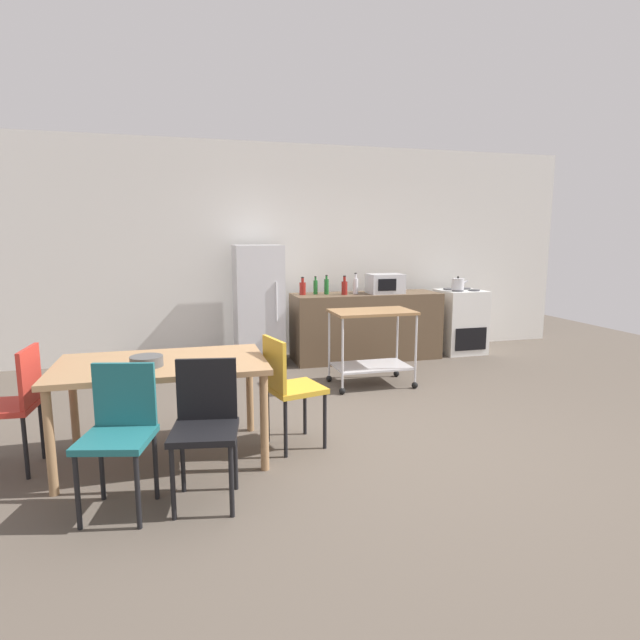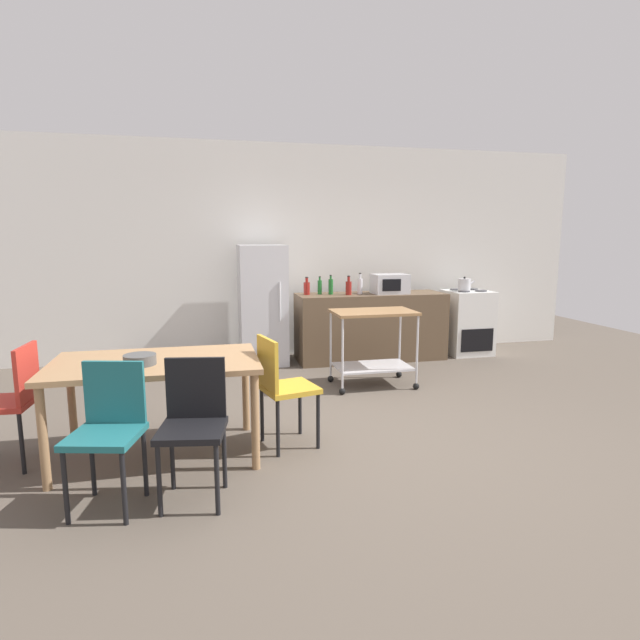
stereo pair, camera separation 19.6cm
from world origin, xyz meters
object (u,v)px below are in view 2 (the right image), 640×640
Objects in this scene: dining_table at (156,371)px; bottle_soda at (360,286)px; bottle_olive_oil at (320,287)px; kettle at (464,284)px; refrigerator at (263,305)px; fruit_bowl at (140,360)px; bottle_hot_sauce at (349,287)px; stove_oven at (467,322)px; microwave at (390,284)px; chair_mustard at (282,383)px; chair_red at (12,397)px; kitchen_cart at (373,336)px; bottle_wine at (307,288)px; bottle_sesame_oil at (331,286)px; chair_black at (194,419)px; chair_teal at (109,425)px.

dining_table is 3.56m from bottle_soda.
bottle_olive_oil is 2.03m from kettle.
bottle_soda is at bearing -5.70° from refrigerator.
bottle_hot_sauce is at bearing 48.72° from fruit_bowl.
stove_oven is 1.34m from microwave.
bottle_olive_oil is 0.94m from microwave.
dining_table is 4.67m from kettle.
chair_red is at bearing 72.97° from chair_mustard.
bottle_olive_oil is 0.85× the size of bottle_soda.
refrigerator reaches higher than dining_table.
kitchen_cart is (2.19, 1.40, -0.10)m from dining_table.
refrigerator is at bearing 128.91° from kitchen_cart.
dining_table is 0.19m from fruit_bowl.
refrigerator is (0.19, 2.76, 0.26)m from chair_mustard.
bottle_soda reaches higher than chair_red.
bottle_wine is 1.02× the size of fruit_bowl.
fruit_bowl is (-1.22, -2.84, 0.01)m from refrigerator.
bottle_soda reaches higher than stove_oven.
bottle_sesame_oil is 0.24m from bottle_hot_sauce.
chair_mustard is at bearing 54.92° from chair_black.
bottle_soda is (0.17, 0.06, 0.01)m from bottle_hot_sauce.
bottle_olive_oil reaches higher than chair_red.
kettle is (4.14, 3.22, 0.48)m from chair_teal.
bottle_olive_oil is 0.52× the size of microwave.
bottle_soda is at bearing 47.15° from dining_table.
refrigerator is 0.79m from bottle_olive_oil.
stove_oven reaches higher than dining_table.
bottle_hot_sauce is at bearing -40.50° from chair_mustard.
chair_mustard is at bearing -105.75° from bottle_wine.
bottle_hot_sauce reaches higher than stove_oven.
kitchen_cart is at bearing 57.58° from chair_black.
chair_mustard is at bearing -2.08° from dining_table.
fruit_bowl is (-2.12, -2.77, -0.22)m from bottle_sesame_oil.
bottle_sesame_oil is (2.02, 2.65, 0.34)m from dining_table.
bottle_sesame_oil is at bearing 173.42° from microwave.
bottle_wine is at bearing -178.03° from bottle_olive_oil.
chair_red is at bearing 158.66° from chair_black.
kitchen_cart is 3.24× the size of bottle_soda.
kettle is (2.97, 2.58, 0.48)m from chair_mustard.
kettle is (-0.12, -0.10, 0.55)m from stove_oven.
dining_table is 0.73m from chair_teal.
fruit_bowl is at bearing -146.39° from kettle.
dining_table is 1.65× the size of kitchen_cart.
chair_teal is at bearing -119.97° from bottle_wine.
microwave is at bearing -49.64° from chair_mustard.
bottle_olive_oil is 3.43m from fruit_bowl.
chair_mustard is 1.07m from fruit_bowl.
chair_black is 1.50m from chair_red.
stove_oven is 2.08m from bottle_sesame_oil.
microwave is at bearing -5.46° from refrigerator.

